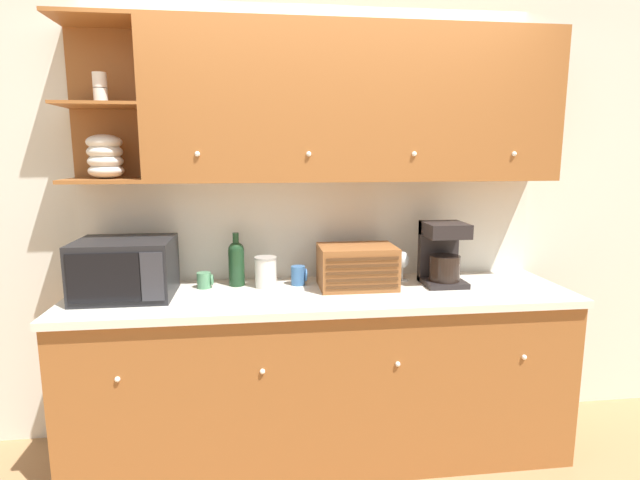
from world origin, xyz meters
TOP-DOWN VIEW (x-y plane):
  - ground_plane at (0.00, 0.00)m, footprint 24.00×24.00m
  - wall_back at (0.00, 0.03)m, footprint 5.07×0.06m
  - counter_unit at (0.00, -0.33)m, footprint 2.69×0.69m
  - backsplash_panel at (0.00, -0.01)m, footprint 2.67×0.01m
  - upper_cabinets at (0.16, -0.16)m, footprint 2.67×0.34m
  - microwave at (-1.02, -0.31)m, footprint 0.48×0.41m
  - mug at (-0.64, -0.19)m, footprint 0.09×0.08m
  - wine_bottle at (-0.46, -0.15)m, footprint 0.09×0.09m
  - storage_canister at (-0.30, -0.21)m, footprint 0.12×0.12m
  - mug_blue_second at (-0.12, -0.19)m, footprint 0.09×0.08m
  - bread_box at (0.20, -0.27)m, footprint 0.42×0.30m
  - wine_glass at (0.49, -0.17)m, footprint 0.07×0.07m
  - coffee_maker at (0.70, -0.27)m, footprint 0.23×0.24m

SIDE VIEW (x-z plane):
  - ground_plane at x=0.00m, z-range 0.00..0.00m
  - counter_unit at x=0.00m, z-range 0.00..0.95m
  - mug at x=-0.64m, z-range 0.95..1.03m
  - mug_blue_second at x=-0.12m, z-range 0.95..1.06m
  - storage_canister at x=-0.30m, z-range 0.95..1.12m
  - bread_box at x=0.20m, z-range 0.95..1.18m
  - wine_glass at x=0.49m, z-range 0.98..1.15m
  - wine_bottle at x=-0.46m, z-range 0.93..1.23m
  - microwave at x=-1.02m, z-range 0.95..1.25m
  - coffee_maker at x=0.70m, z-range 0.95..1.30m
  - backsplash_panel at x=0.00m, z-range 0.95..1.53m
  - wall_back at x=0.00m, z-range 0.00..2.60m
  - upper_cabinets at x=0.16m, z-range 1.53..2.35m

